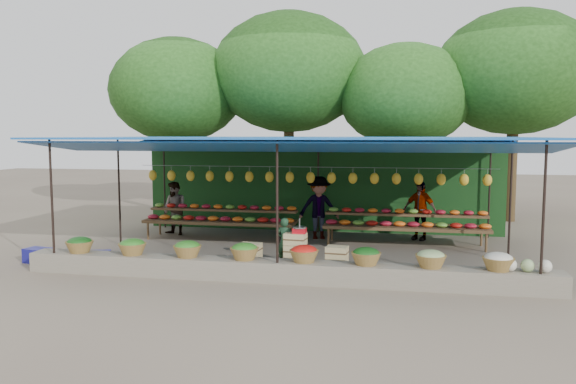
% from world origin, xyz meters
% --- Properties ---
extents(ground, '(60.00, 60.00, 0.00)m').
position_xyz_m(ground, '(0.00, 0.00, 0.00)').
color(ground, brown).
rests_on(ground, ground).
extents(stone_curb, '(10.60, 0.55, 0.40)m').
position_xyz_m(stone_curb, '(0.00, -2.75, 0.20)').
color(stone_curb, '#6A6755').
rests_on(stone_curb, ground).
extents(stall_canopy, '(10.80, 6.60, 2.82)m').
position_xyz_m(stall_canopy, '(0.00, 0.06, 2.68)').
color(stall_canopy, black).
rests_on(stall_canopy, ground).
extents(produce_baskets, '(8.98, 0.58, 0.34)m').
position_xyz_m(produce_baskets, '(-0.10, -2.75, 0.56)').
color(produce_baskets, brown).
rests_on(produce_baskets, stone_curb).
extents(netting_backdrop, '(10.60, 0.06, 2.50)m').
position_xyz_m(netting_backdrop, '(0.00, 3.15, 1.25)').
color(netting_backdrop, '#1C4619').
rests_on(netting_backdrop, ground).
extents(tree_row, '(16.51, 5.50, 7.12)m').
position_xyz_m(tree_row, '(0.50, 6.09, 4.70)').
color(tree_row, '#3D2C16').
rests_on(tree_row, ground).
extents(fruit_table_left, '(4.21, 0.95, 0.93)m').
position_xyz_m(fruit_table_left, '(-2.49, 1.35, 0.61)').
color(fruit_table_left, '#513620').
rests_on(fruit_table_left, ground).
extents(fruit_table_right, '(4.21, 0.95, 0.93)m').
position_xyz_m(fruit_table_right, '(2.51, 1.35, 0.61)').
color(fruit_table_right, '#513620').
rests_on(fruit_table_right, ground).
extents(crate_counter, '(2.38, 0.38, 0.77)m').
position_xyz_m(crate_counter, '(0.10, -1.64, 0.31)').
color(crate_counter, tan).
rests_on(crate_counter, ground).
extents(weighing_scale, '(0.30, 0.30, 0.32)m').
position_xyz_m(weighing_scale, '(0.22, -1.64, 0.85)').
color(weighing_scale, red).
rests_on(weighing_scale, crate_counter).
extents(vendor_seated, '(0.44, 0.35, 1.07)m').
position_xyz_m(vendor_seated, '(-0.14, -1.48, 0.54)').
color(vendor_seated, '#1B3D25').
rests_on(vendor_seated, ground).
extents(customer_left, '(0.91, 0.82, 1.54)m').
position_xyz_m(customer_left, '(-3.98, 1.71, 0.77)').
color(customer_left, slate).
rests_on(customer_left, ground).
extents(customer_mid, '(1.25, 0.92, 1.73)m').
position_xyz_m(customer_mid, '(0.16, 1.92, 0.87)').
color(customer_mid, slate).
rests_on(customer_mid, ground).
extents(customer_right, '(1.03, 0.80, 1.63)m').
position_xyz_m(customer_right, '(2.90, 2.26, 0.82)').
color(customer_right, slate).
rests_on(customer_right, ground).
extents(blue_crate_front, '(0.59, 0.50, 0.30)m').
position_xyz_m(blue_crate_front, '(-4.23, -2.13, 0.15)').
color(blue_crate_front, navy).
rests_on(blue_crate_front, ground).
extents(blue_crate_back, '(0.61, 0.50, 0.33)m').
position_xyz_m(blue_crate_back, '(-5.69, -2.20, 0.16)').
color(blue_crate_back, navy).
rests_on(blue_crate_back, ground).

